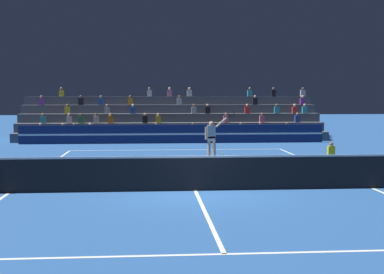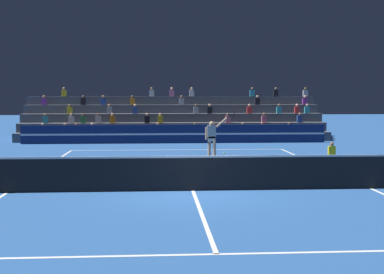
# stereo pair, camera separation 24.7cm
# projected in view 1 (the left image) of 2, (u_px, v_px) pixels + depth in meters

# --- Properties ---
(ground_plane) EXTENTS (120.00, 120.00, 0.00)m
(ground_plane) POSITION_uv_depth(u_px,v_px,m) (195.00, 191.00, 16.08)
(ground_plane) COLOR #285699
(court_lines) EXTENTS (11.10, 23.90, 0.01)m
(court_lines) POSITION_uv_depth(u_px,v_px,m) (195.00, 191.00, 16.08)
(court_lines) COLOR white
(court_lines) RESTS_ON ground
(tennis_net) EXTENTS (12.00, 0.10, 1.10)m
(tennis_net) POSITION_uv_depth(u_px,v_px,m) (195.00, 173.00, 16.04)
(tennis_net) COLOR black
(tennis_net) RESTS_ON ground
(sponsor_banner_wall) EXTENTS (18.00, 0.26, 1.10)m
(sponsor_banner_wall) POSITION_uv_depth(u_px,v_px,m) (173.00, 134.00, 31.69)
(sponsor_banner_wall) COLOR navy
(sponsor_banner_wall) RESTS_ON ground
(bleacher_stand) EXTENTS (19.45, 4.75, 3.38)m
(bleacher_stand) POSITION_uv_depth(u_px,v_px,m) (171.00, 123.00, 35.42)
(bleacher_stand) COLOR #4C515B
(bleacher_stand) RESTS_ON ground
(ball_kid_courtside) EXTENTS (0.30, 0.36, 0.84)m
(ball_kid_courtside) POSITION_uv_depth(u_px,v_px,m) (331.00, 154.00, 23.09)
(ball_kid_courtside) COLOR black
(ball_kid_courtside) RESTS_ON ground
(tennis_player) EXTENTS (1.39, 0.34, 2.25)m
(tennis_player) POSITION_uv_depth(u_px,v_px,m) (212.00, 138.00, 23.64)
(tennis_player) COLOR tan
(tennis_player) RESTS_ON ground
(tennis_ball) EXTENTS (0.07, 0.07, 0.07)m
(tennis_ball) POSITION_uv_depth(u_px,v_px,m) (223.00, 153.00, 26.16)
(tennis_ball) COLOR #C6DB33
(tennis_ball) RESTS_ON ground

